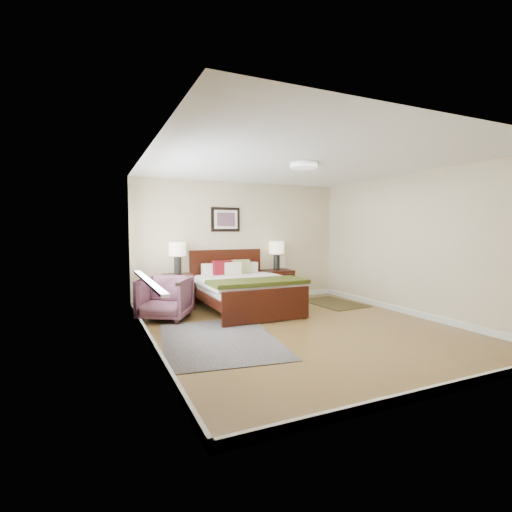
% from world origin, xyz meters
% --- Properties ---
extents(floor, '(5.00, 5.00, 0.00)m').
position_xyz_m(floor, '(0.00, 0.00, 0.00)').
color(floor, brown).
rests_on(floor, ground).
extents(back_wall, '(4.50, 0.04, 2.50)m').
position_xyz_m(back_wall, '(0.00, 2.50, 1.25)').
color(back_wall, beige).
rests_on(back_wall, ground).
extents(front_wall, '(4.50, 0.04, 2.50)m').
position_xyz_m(front_wall, '(0.00, -2.50, 1.25)').
color(front_wall, beige).
rests_on(front_wall, ground).
extents(left_wall, '(0.04, 5.00, 2.50)m').
position_xyz_m(left_wall, '(-2.25, 0.00, 1.25)').
color(left_wall, beige).
rests_on(left_wall, ground).
extents(right_wall, '(0.04, 5.00, 2.50)m').
position_xyz_m(right_wall, '(2.25, 0.00, 1.25)').
color(right_wall, beige).
rests_on(right_wall, ground).
extents(ceiling, '(4.50, 5.00, 0.02)m').
position_xyz_m(ceiling, '(0.00, 0.00, 2.50)').
color(ceiling, white).
rests_on(ceiling, back_wall).
extents(window, '(0.11, 2.72, 1.32)m').
position_xyz_m(window, '(-2.20, 0.70, 1.38)').
color(window, silver).
rests_on(window, left_wall).
extents(door, '(0.06, 1.00, 2.18)m').
position_xyz_m(door, '(-2.23, -1.75, 1.07)').
color(door, silver).
rests_on(door, ground).
extents(ceil_fixture, '(0.44, 0.44, 0.08)m').
position_xyz_m(ceil_fixture, '(0.00, 0.00, 2.47)').
color(ceil_fixture, white).
rests_on(ceil_fixture, ceiling).
extents(bed, '(1.66, 2.00, 1.08)m').
position_xyz_m(bed, '(-0.35, 1.51, 0.50)').
color(bed, '#360F08').
rests_on(bed, ground).
extents(wall_art, '(0.62, 0.05, 0.50)m').
position_xyz_m(wall_art, '(-0.35, 2.47, 1.72)').
color(wall_art, black).
rests_on(wall_art, back_wall).
extents(nightstand_left, '(0.55, 0.50, 0.66)m').
position_xyz_m(nightstand_left, '(-1.40, 2.25, 0.53)').
color(nightstand_left, '#360F08').
rests_on(nightstand_left, ground).
extents(nightstand_right, '(0.65, 0.49, 0.64)m').
position_xyz_m(nightstand_right, '(0.73, 2.26, 0.39)').
color(nightstand_right, '#360F08').
rests_on(nightstand_right, ground).
extents(lamp_left, '(0.32, 0.32, 0.61)m').
position_xyz_m(lamp_left, '(-1.40, 2.27, 1.08)').
color(lamp_left, black).
rests_on(lamp_left, nightstand_left).
extents(lamp_right, '(0.32, 0.32, 0.61)m').
position_xyz_m(lamp_right, '(0.73, 2.27, 1.07)').
color(lamp_right, black).
rests_on(lamp_right, nightstand_right).
extents(armchair, '(1.07, 1.08, 0.73)m').
position_xyz_m(armchair, '(-1.80, 1.43, 0.36)').
color(armchair, brown).
rests_on(armchair, ground).
extents(rug_persian, '(1.80, 2.33, 0.01)m').
position_xyz_m(rug_persian, '(-1.35, -0.07, 0.01)').
color(rug_persian, '#0C163E').
rests_on(rug_persian, ground).
extents(rug_navy, '(0.98, 1.38, 0.01)m').
position_xyz_m(rug_navy, '(1.61, 1.42, 0.01)').
color(rug_navy, black).
rests_on(rug_navy, ground).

